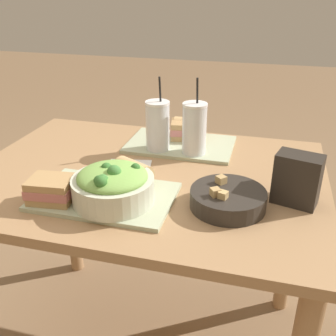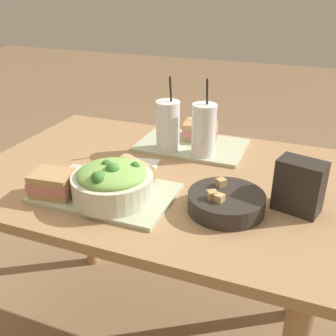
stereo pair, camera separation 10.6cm
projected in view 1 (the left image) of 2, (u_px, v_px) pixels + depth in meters
The scene contains 13 objects.
dining_table at pixel (147, 206), 1.29m from camera, with size 1.11×0.81×0.76m.
tray_near at pixel (105, 196), 1.09m from camera, with size 0.38×0.25×0.01m.
tray_far at pixel (180, 145), 1.43m from camera, with size 0.38×0.25×0.01m.
salad_bowl at pixel (113, 185), 1.04m from camera, with size 0.22×0.22×0.11m.
soup_bowl at pixel (228, 198), 1.04m from camera, with size 0.20×0.20×0.07m.
sandwich_near at pixel (52, 189), 1.05m from camera, with size 0.13×0.11×0.06m.
baguette_near at pixel (133, 173), 1.13m from camera, with size 0.13×0.11×0.07m.
sandwich_far at pixel (188, 130), 1.47m from camera, with size 0.14×0.12×0.06m.
baguette_far at pixel (186, 126), 1.49m from camera, with size 0.09×0.07×0.07m.
drink_cup_dark at pixel (158, 127), 1.35m from camera, with size 0.08×0.08×0.26m.
drink_cup_red at pixel (194, 130), 1.32m from camera, with size 0.08×0.08×0.26m.
chip_bag at pixel (297, 179), 1.05m from camera, with size 0.13×0.10×0.14m.
napkin_folded at pixel (129, 166), 1.28m from camera, with size 0.16×0.12×0.00m.
Camera 1 is at (0.35, -1.06, 1.32)m, focal length 42.00 mm.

